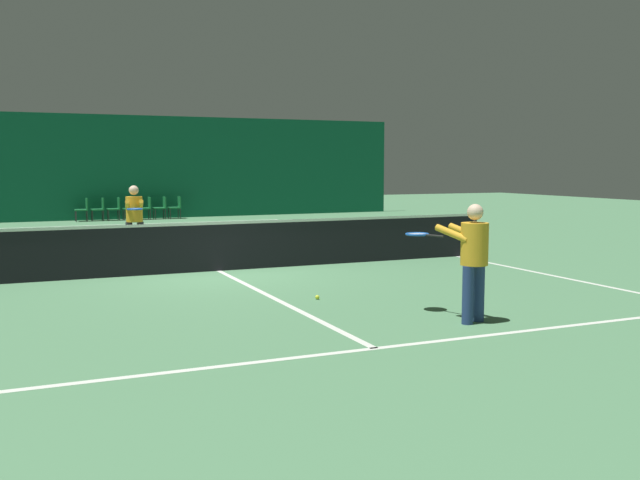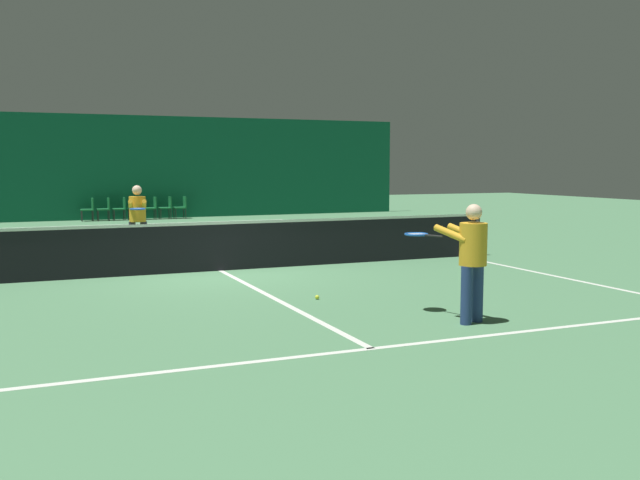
# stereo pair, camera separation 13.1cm
# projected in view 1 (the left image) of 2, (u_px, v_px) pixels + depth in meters

# --- Properties ---
(ground_plane) EXTENTS (60.00, 60.00, 0.00)m
(ground_plane) POSITION_uv_depth(u_px,v_px,m) (219.00, 271.00, 13.76)
(ground_plane) COLOR #4C7F56
(backdrop_curtain) EXTENTS (23.00, 0.12, 3.91)m
(backdrop_curtain) POSITION_uv_depth(u_px,v_px,m) (114.00, 167.00, 26.70)
(backdrop_curtain) COLOR #0F5138
(backdrop_curtain) RESTS_ON ground
(court_line_baseline_far) EXTENTS (11.00, 0.10, 0.00)m
(court_line_baseline_far) POSITION_uv_depth(u_px,v_px,m) (125.00, 224.00, 24.60)
(court_line_baseline_far) COLOR silver
(court_line_baseline_far) RESTS_ON ground
(court_line_service_far) EXTENTS (8.25, 0.10, 0.00)m
(court_line_service_far) POSITION_uv_depth(u_px,v_px,m) (156.00, 239.00, 19.59)
(court_line_service_far) COLOR silver
(court_line_service_far) RESTS_ON ground
(court_line_service_near) EXTENTS (8.25, 0.10, 0.00)m
(court_line_service_near) POSITION_uv_depth(u_px,v_px,m) (375.00, 348.00, 7.93)
(court_line_service_near) COLOR silver
(court_line_service_near) RESTS_ON ground
(court_line_sideline_right) EXTENTS (0.10, 23.80, 0.00)m
(court_line_sideline_right) POSITION_uv_depth(u_px,v_px,m) (457.00, 256.00, 15.96)
(court_line_sideline_right) COLOR silver
(court_line_sideline_right) RESTS_ON ground
(court_line_centre) EXTENTS (0.10, 12.80, 0.00)m
(court_line_centre) POSITION_uv_depth(u_px,v_px,m) (219.00, 271.00, 13.76)
(court_line_centre) COLOR silver
(court_line_centre) RESTS_ON ground
(tennis_net) EXTENTS (12.00, 0.10, 1.07)m
(tennis_net) POSITION_uv_depth(u_px,v_px,m) (218.00, 245.00, 13.71)
(tennis_net) COLOR black
(tennis_net) RESTS_ON ground
(player_near) EXTENTS (0.74, 1.34, 1.54)m
(player_near) POSITION_uv_depth(u_px,v_px,m) (471.00, 254.00, 9.18)
(player_near) COLOR navy
(player_near) RESTS_ON ground
(player_far) EXTENTS (0.54, 1.35, 1.59)m
(player_far) POSITION_uv_depth(u_px,v_px,m) (134.00, 215.00, 15.83)
(player_far) COLOR #2D2D38
(player_far) RESTS_ON ground
(courtside_chair_0) EXTENTS (0.44, 0.44, 0.84)m
(courtside_chair_0) POSITION_uv_depth(u_px,v_px,m) (83.00, 208.00, 25.87)
(courtside_chair_0) COLOR #2D2D2D
(courtside_chair_0) RESTS_ON ground
(courtside_chair_1) EXTENTS (0.44, 0.44, 0.84)m
(courtside_chair_1) POSITION_uv_depth(u_px,v_px,m) (99.00, 208.00, 26.10)
(courtside_chair_1) COLOR #2D2D2D
(courtside_chair_1) RESTS_ON ground
(courtside_chair_2) EXTENTS (0.44, 0.44, 0.84)m
(courtside_chair_2) POSITION_uv_depth(u_px,v_px,m) (115.00, 207.00, 26.33)
(courtside_chair_2) COLOR #2D2D2D
(courtside_chair_2) RESTS_ON ground
(courtside_chair_3) EXTENTS (0.44, 0.44, 0.84)m
(courtside_chair_3) POSITION_uv_depth(u_px,v_px,m) (131.00, 207.00, 26.55)
(courtside_chair_3) COLOR #2D2D2D
(courtside_chair_3) RESTS_ON ground
(courtside_chair_4) EXTENTS (0.44, 0.44, 0.84)m
(courtside_chair_4) POSITION_uv_depth(u_px,v_px,m) (146.00, 207.00, 26.78)
(courtside_chair_4) COLOR #2D2D2D
(courtside_chair_4) RESTS_ON ground
(courtside_chair_5) EXTENTS (0.44, 0.44, 0.84)m
(courtside_chair_5) POSITION_uv_depth(u_px,v_px,m) (161.00, 206.00, 27.00)
(courtside_chair_5) COLOR #2D2D2D
(courtside_chair_5) RESTS_ON ground
(courtside_chair_6) EXTENTS (0.44, 0.44, 0.84)m
(courtside_chair_6) POSITION_uv_depth(u_px,v_px,m) (176.00, 206.00, 27.23)
(courtside_chair_6) COLOR #2D2D2D
(courtside_chair_6) RESTS_ON ground
(tennis_ball) EXTENTS (0.07, 0.07, 0.07)m
(tennis_ball) POSITION_uv_depth(u_px,v_px,m) (317.00, 297.00, 10.85)
(tennis_ball) COLOR #D1DB33
(tennis_ball) RESTS_ON ground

